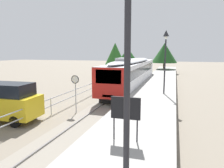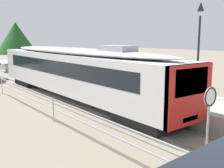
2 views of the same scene
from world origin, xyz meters
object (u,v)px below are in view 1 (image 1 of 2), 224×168
(platform_lamp_near_end, at_px, (128,42))
(platform_notice_board, at_px, (126,110))
(parked_van_yellow, at_px, (3,102))
(commuter_train, at_px, (132,71))
(speed_limit_sign, at_px, (75,85))
(platform_lamp_mid_platform, at_px, (165,50))

(platform_lamp_near_end, xyz_separation_m, platform_notice_board, (-0.98, 4.06, -2.44))
(parked_van_yellow, bearing_deg, commuter_train, 69.29)
(speed_limit_sign, bearing_deg, platform_lamp_mid_platform, 37.71)
(commuter_train, distance_m, platform_lamp_near_end, 21.76)
(commuter_train, xyz_separation_m, platform_notice_board, (3.20, -17.16, 0.04))
(platform_lamp_near_end, height_order, speed_limit_sign, platform_lamp_near_end)
(commuter_train, bearing_deg, platform_notice_board, -79.43)
(commuter_train, relative_size, platform_lamp_mid_platform, 3.63)
(platform_lamp_near_end, relative_size, platform_lamp_mid_platform, 1.00)
(platform_lamp_near_end, xyz_separation_m, platform_lamp_mid_platform, (0.00, 14.27, 0.00))
(commuter_train, distance_m, platform_lamp_mid_platform, 8.48)
(platform_notice_board, height_order, parked_van_yellow, platform_notice_board)
(platform_notice_board, bearing_deg, parked_van_yellow, 163.69)
(platform_lamp_mid_platform, height_order, platform_notice_board, platform_lamp_mid_platform)
(platform_lamp_mid_platform, relative_size, parked_van_yellow, 1.07)
(platform_lamp_mid_platform, distance_m, platform_notice_board, 10.54)
(platform_lamp_near_end, bearing_deg, platform_notice_board, 103.52)
(platform_notice_board, distance_m, speed_limit_sign, 7.51)
(commuter_train, xyz_separation_m, speed_limit_sign, (-1.86, -11.62, -0.02))
(platform_notice_board, relative_size, parked_van_yellow, 0.36)
(platform_lamp_mid_platform, bearing_deg, platform_lamp_near_end, -90.00)
(parked_van_yellow, bearing_deg, platform_notice_board, -16.31)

